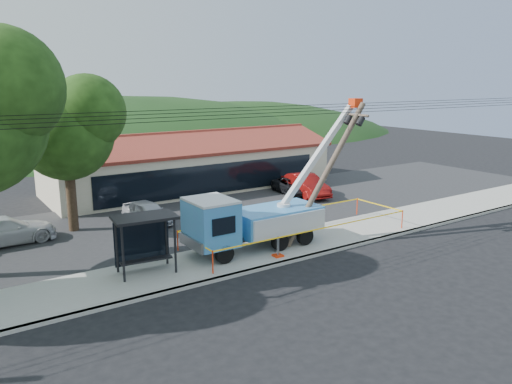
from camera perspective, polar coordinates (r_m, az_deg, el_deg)
The scene contains 16 objects.
ground at distance 22.54m, azimuth 6.57°, elevation -9.74°, with size 120.00×120.00×0.00m, color black.
curb at distance 24.03m, azimuth 3.31°, elevation -8.03°, with size 60.00×0.25×0.15m, color #A5A39B.
sidewalk at distance 25.48m, azimuth 0.71°, elevation -6.79°, with size 60.00×4.00×0.15m, color #A5A39B.
parking_lot at distance 32.09m, azimuth -7.42°, elevation -2.82°, with size 60.00×12.00×0.10m, color #28282B.
strip_mall at distance 40.43m, azimuth -7.49°, elevation 3.05°, with size 22.50×8.53×4.67m.
tree_lot at distance 29.62m, azimuth -20.96°, elevation 7.29°, with size 6.30×5.60×8.94m.
hill_center at distance 75.11m, azimuth -15.35°, elevation 5.68°, with size 89.60×64.00×32.00m, color #163413.
hill_east at distance 83.59m, azimuth -2.20°, elevation 6.78°, with size 72.80×52.00×26.00m, color #163413.
utility_truck at distance 25.24m, azimuth -0.49°, elevation -3.16°, with size 10.52×3.90×7.43m.
leaning_pole at distance 26.80m, azimuth 8.46°, elevation 3.00°, with size 5.29×1.67×7.35m.
bus_shelter at distance 22.68m, azimuth -12.68°, elevation -4.28°, with size 2.88×1.95×2.62m.
caution_tape at distance 27.05m, azimuth 4.83°, elevation -3.72°, with size 12.59×3.69×1.07m.
car_silver at distance 31.03m, azimuth -12.22°, elevation -3.64°, with size 1.59×3.96×1.35m, color silver.
car_red at distance 37.63m, azimuth 5.66°, elevation -0.55°, with size 1.71×4.90×1.61m, color maroon.
car_white at distance 29.60m, azimuth -26.70°, elevation -5.54°, with size 2.10×5.16×1.50m, color silver.
car_dark at distance 38.21m, azimuth 4.18°, elevation -0.31°, with size 1.95×4.22×1.17m, color black.
Camera 1 is at (-13.64, -15.77, 8.56)m, focal length 35.00 mm.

